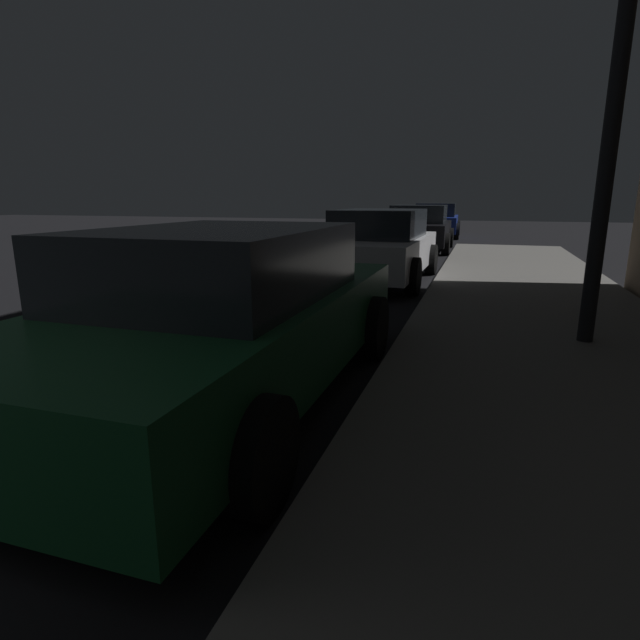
# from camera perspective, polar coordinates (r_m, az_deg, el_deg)

# --- Properties ---
(car_green) EXTENTS (2.11, 4.60, 1.43)m
(car_green) POSITION_cam_1_polar(r_m,az_deg,el_deg) (4.24, -10.60, 0.48)
(car_green) COLOR #19592D
(car_green) RESTS_ON ground
(car_white) EXTENTS (2.08, 4.22, 1.43)m
(car_white) POSITION_cam_1_polar(r_m,az_deg,el_deg) (10.34, 6.68, 8.30)
(car_white) COLOR silver
(car_white) RESTS_ON ground
(car_black) EXTENTS (2.13, 4.15, 1.43)m
(car_black) POSITION_cam_1_polar(r_m,az_deg,el_deg) (16.77, 11.08, 10.12)
(car_black) COLOR black
(car_black) RESTS_ON ground
(car_blue) EXTENTS (2.11, 4.27, 1.43)m
(car_blue) POSITION_cam_1_polar(r_m,az_deg,el_deg) (22.72, 12.94, 10.91)
(car_blue) COLOR navy
(car_blue) RESTS_ON ground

